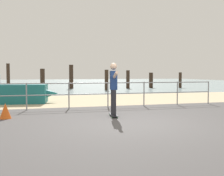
% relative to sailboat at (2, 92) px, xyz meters
% --- Properties ---
extents(ground_plane, '(24.00, 10.00, 0.04)m').
position_rel_sailboat_xyz_m(ground_plane, '(4.26, -7.40, -0.53)').
color(ground_plane, '#474444').
rests_on(ground_plane, ground).
extents(beach_strip, '(24.00, 6.00, 0.04)m').
position_rel_sailboat_xyz_m(beach_strip, '(4.26, 0.60, -0.53)').
color(beach_strip, tan).
rests_on(beach_strip, ground).
extents(sea_surface, '(72.00, 50.00, 0.04)m').
position_rel_sailboat_xyz_m(sea_surface, '(4.26, 28.60, -0.53)').
color(sea_surface, '#849EA3').
rests_on(sea_surface, ground).
extents(railing_fence, '(11.12, 0.05, 1.05)m').
position_rel_sailboat_xyz_m(railing_fence, '(3.61, -2.80, 0.17)').
color(railing_fence, gray).
rests_on(railing_fence, ground).
extents(sailboat, '(5.04, 1.92, 5.88)m').
position_rel_sailboat_xyz_m(sailboat, '(0.00, 0.00, 0.00)').
color(sailboat, '#19666B').
rests_on(sailboat, ground).
extents(skateboard, '(0.31, 0.82, 0.08)m').
position_rel_sailboat_xyz_m(skateboard, '(4.00, -5.03, -0.46)').
color(skateboard, black).
rests_on(skateboard, ground).
extents(skateboarder, '(0.29, 1.44, 1.65)m').
position_rel_sailboat_xyz_m(skateboarder, '(4.00, -5.03, 0.49)').
color(skateboarder, '#26262B').
rests_on(skateboarder, skateboard).
extents(groyne_post_0, '(0.26, 0.26, 2.20)m').
position_rel_sailboat_xyz_m(groyne_post_0, '(-0.67, 8.68, 0.57)').
color(groyne_post_0, '#332319').
rests_on(groyne_post_0, ground).
extents(groyne_post_1, '(0.39, 0.39, 1.84)m').
position_rel_sailboat_xyz_m(groyne_post_1, '(1.93, 10.32, 0.39)').
color(groyne_post_1, '#332319').
rests_on(groyne_post_1, ground).
extents(groyne_post_2, '(0.39, 0.39, 2.24)m').
position_rel_sailboat_xyz_m(groyne_post_2, '(4.53, 11.32, 0.59)').
color(groyne_post_2, '#332319').
rests_on(groyne_post_2, ground).
extents(groyne_post_3, '(0.32, 0.32, 1.74)m').
position_rel_sailboat_xyz_m(groyne_post_3, '(7.13, 8.14, 0.34)').
color(groyne_post_3, '#332319').
rests_on(groyne_post_3, ground).
extents(groyne_post_4, '(0.33, 0.33, 1.73)m').
position_rel_sailboat_xyz_m(groyne_post_4, '(9.73, 10.17, 0.34)').
color(groyne_post_4, '#332319').
rests_on(groyne_post_4, ground).
extents(groyne_post_5, '(0.39, 0.39, 1.52)m').
position_rel_sailboat_xyz_m(groyne_post_5, '(12.32, 10.71, 0.23)').
color(groyne_post_5, '#332319').
rests_on(groyne_post_5, ground).
extents(groyne_post_6, '(0.29, 0.29, 1.54)m').
position_rel_sailboat_xyz_m(groyne_post_6, '(14.92, 9.59, 0.24)').
color(groyne_post_6, '#332319').
rests_on(groyne_post_6, ground).
extents(traffic_cone, '(0.36, 0.36, 0.50)m').
position_rel_sailboat_xyz_m(traffic_cone, '(0.71, -4.55, -0.28)').
color(traffic_cone, '#E55919').
rests_on(traffic_cone, ground).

